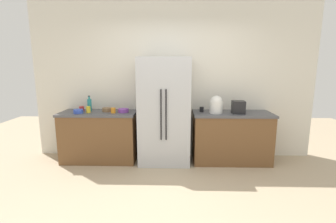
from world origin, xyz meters
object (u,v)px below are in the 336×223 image
(toaster, at_px, (238,107))
(bowl_a, at_px, (107,110))
(bowl_c, at_px, (78,111))
(refrigerator, at_px, (164,111))
(cup_c, at_px, (82,108))
(rice_cooker, at_px, (216,105))
(bowl_b, at_px, (123,110))
(cup_a, at_px, (88,110))
(bottle_a, at_px, (90,105))
(cup_d, at_px, (113,110))
(cup_b, at_px, (202,109))

(toaster, relative_size, bowl_a, 1.23)
(bowl_c, bearing_deg, bowl_a, 20.40)
(refrigerator, relative_size, cup_c, 21.01)
(toaster, relative_size, rice_cooker, 0.72)
(bowl_a, relative_size, bowl_b, 0.95)
(refrigerator, xyz_separation_m, rice_cooker, (0.88, 0.00, 0.12))
(cup_a, xyz_separation_m, bowl_c, (-0.16, -0.03, -0.02))
(cup_c, distance_m, bowl_c, 0.25)
(toaster, height_order, bowl_a, toaster)
(bottle_a, xyz_separation_m, bowl_b, (0.62, -0.10, -0.08))
(cup_d, bearing_deg, bowl_c, -177.63)
(cup_b, relative_size, cup_c, 0.99)
(cup_c, relative_size, bowl_b, 0.47)
(cup_b, bearing_deg, bottle_a, 179.06)
(cup_a, bearing_deg, cup_b, 4.11)
(rice_cooker, bearing_deg, cup_b, 157.85)
(refrigerator, xyz_separation_m, cup_b, (0.65, 0.10, 0.02))
(refrigerator, distance_m, cup_d, 0.87)
(bowl_a, bearing_deg, cup_b, 0.19)
(cup_a, bearing_deg, bowl_c, -168.39)
(cup_b, distance_m, cup_c, 2.15)
(rice_cooker, relative_size, bottle_a, 1.10)
(toaster, bearing_deg, bowl_a, 176.80)
(rice_cooker, height_order, bowl_b, rice_cooker)
(toaster, relative_size, bowl_c, 1.32)
(cup_b, bearing_deg, refrigerator, -171.49)
(toaster, bearing_deg, cup_a, -179.81)
(bowl_c, bearing_deg, cup_a, 11.61)
(refrigerator, height_order, rice_cooker, refrigerator)
(cup_d, xyz_separation_m, bowl_a, (-0.14, 0.14, -0.01))
(cup_b, relative_size, bowl_a, 0.49)
(cup_d, bearing_deg, bowl_b, 26.44)
(cup_d, bearing_deg, cup_c, 160.28)
(cup_a, distance_m, bowl_a, 0.32)
(rice_cooker, height_order, bowl_c, rice_cooker)
(refrigerator, height_order, cup_a, refrigerator)
(cup_c, distance_m, cup_d, 0.67)
(bottle_a, xyz_separation_m, bowl_a, (0.33, -0.04, -0.08))
(cup_d, bearing_deg, cup_a, 178.86)
(toaster, relative_size, bottle_a, 0.79)
(rice_cooker, relative_size, bowl_a, 1.72)
(rice_cooker, relative_size, cup_b, 3.51)
(refrigerator, distance_m, toaster, 1.25)
(rice_cooker, bearing_deg, toaster, -5.70)
(cup_b, xyz_separation_m, bowl_c, (-2.11, -0.17, -0.01))
(rice_cooker, height_order, bowl_a, rice_cooker)
(cup_a, distance_m, cup_d, 0.43)
(cup_c, bearing_deg, toaster, -4.34)
(bottle_a, distance_m, cup_d, 0.50)
(bottle_a, bearing_deg, cup_d, -21.25)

